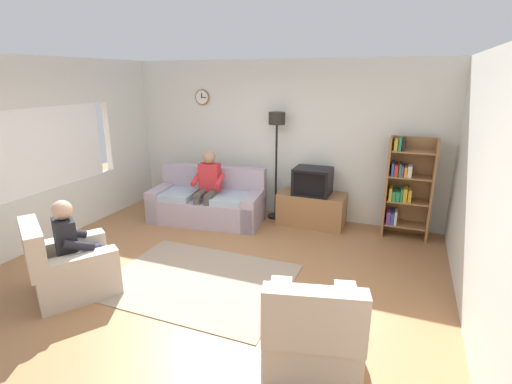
% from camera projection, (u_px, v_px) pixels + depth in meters
% --- Properties ---
extents(ground_plane, '(12.00, 12.00, 0.00)m').
position_uv_depth(ground_plane, '(212.00, 278.00, 4.78)').
color(ground_plane, '#9E6B42').
extents(back_wall_assembly, '(6.20, 0.17, 2.70)m').
position_uv_depth(back_wall_assembly, '(280.00, 139.00, 6.75)').
color(back_wall_assembly, silver).
rests_on(back_wall_assembly, ground_plane).
extents(left_wall_assembly, '(0.12, 5.80, 2.70)m').
position_uv_depth(left_wall_assembly, '(32.00, 156.00, 5.43)').
color(left_wall_assembly, silver).
rests_on(left_wall_assembly, ground_plane).
extents(right_wall, '(0.12, 5.80, 2.70)m').
position_uv_depth(right_wall, '(493.00, 203.00, 3.38)').
color(right_wall, silver).
rests_on(right_wall, ground_plane).
extents(couch, '(1.99, 1.10, 0.90)m').
position_uv_depth(couch, '(208.00, 203.00, 6.62)').
color(couch, '#A899A8').
rests_on(couch, ground_plane).
extents(tv_stand, '(1.10, 0.56, 0.55)m').
position_uv_depth(tv_stand, '(312.00, 209.00, 6.45)').
color(tv_stand, olive).
rests_on(tv_stand, ground_plane).
extents(tv, '(0.60, 0.49, 0.44)m').
position_uv_depth(tv, '(312.00, 181.00, 6.29)').
color(tv, black).
rests_on(tv, tv_stand).
extents(bookshelf, '(0.68, 0.36, 1.55)m').
position_uv_depth(bookshelf, '(406.00, 187.00, 5.85)').
color(bookshelf, olive).
rests_on(bookshelf, ground_plane).
extents(floor_lamp, '(0.28, 0.28, 1.85)m').
position_uv_depth(floor_lamp, '(277.00, 136.00, 6.44)').
color(floor_lamp, black).
rests_on(floor_lamp, ground_plane).
extents(armchair_near_window, '(1.15, 1.18, 0.90)m').
position_uv_depth(armchair_near_window, '(71.00, 269.00, 4.41)').
color(armchair_near_window, '#BCAD99').
rests_on(armchair_near_window, ground_plane).
extents(armchair_near_bookshelf, '(0.99, 1.05, 0.90)m').
position_uv_depth(armchair_near_bookshelf, '(312.00, 332.00, 3.32)').
color(armchair_near_bookshelf, '#BCAD99').
rests_on(armchair_near_bookshelf, ground_plane).
extents(area_rug, '(2.20, 1.70, 0.01)m').
position_uv_depth(area_rug, '(199.00, 280.00, 4.72)').
color(area_rug, gray).
rests_on(area_rug, ground_plane).
extents(person_on_couch, '(0.55, 0.57, 1.24)m').
position_uv_depth(person_on_couch, '(208.00, 184.00, 6.39)').
color(person_on_couch, red).
rests_on(person_on_couch, ground_plane).
extents(person_in_left_armchair, '(0.61, 0.64, 1.12)m').
position_uv_depth(person_in_left_armchair, '(75.00, 242.00, 4.37)').
color(person_in_left_armchair, black).
rests_on(person_in_left_armchair, ground_plane).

